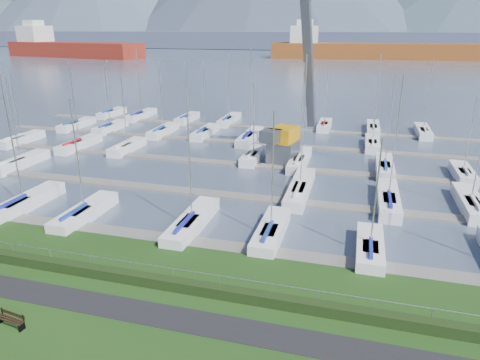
% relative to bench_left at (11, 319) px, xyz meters
% --- Properties ---
extents(path, '(160.00, 2.00, 0.04)m').
position_rel_bench_left_xyz_m(path, '(7.90, 2.96, -0.41)').
color(path, black).
rests_on(path, grass).
extents(water, '(800.00, 540.00, 0.20)m').
position_rel_bench_left_xyz_m(water, '(7.90, 265.96, -0.82)').
color(water, '#485569').
extents(hedge, '(80.00, 0.70, 0.70)m').
position_rel_bench_left_xyz_m(hedge, '(7.90, 5.56, -0.07)').
color(hedge, black).
rests_on(hedge, grass).
extents(fence, '(80.00, 0.04, 0.04)m').
position_rel_bench_left_xyz_m(fence, '(7.90, 5.96, 0.78)').
color(fence, '#979BA0').
rests_on(fence, grass).
extents(foothill, '(900.00, 80.00, 12.00)m').
position_rel_bench_left_xyz_m(foothill, '(7.90, 335.96, 5.58)').
color(foothill, '#475069').
rests_on(foothill, water).
extents(docks, '(90.00, 41.60, 0.25)m').
position_rel_bench_left_xyz_m(docks, '(7.90, 31.96, -0.64)').
color(docks, slate).
rests_on(docks, water).
extents(bench_left, '(1.84, 0.66, 0.85)m').
position_rel_bench_left_xyz_m(bench_left, '(0.00, 0.00, 0.00)').
color(bench_left, black).
rests_on(bench_left, grass).
extents(crane, '(5.16, 13.44, 22.35)m').
position_rel_bench_left_xyz_m(crane, '(9.37, 35.25, 4.91)').
color(crane, slate).
rests_on(crane, water).
extents(cargo_ship_west, '(83.73, 31.68, 21.50)m').
position_rel_bench_left_xyz_m(cargo_ship_west, '(-139.81, 196.81, 3.31)').
color(cargo_ship_west, maroon).
rests_on(cargo_ship_west, water).
extents(cargo_ship_mid, '(110.03, 26.87, 21.50)m').
position_rel_bench_left_xyz_m(cargo_ship_mid, '(20.13, 224.54, 3.04)').
color(cargo_ship_mid, brown).
rests_on(cargo_ship_mid, water).
extents(sailboat_fleet, '(74.74, 49.77, 13.61)m').
position_rel_bench_left_xyz_m(sailboat_fleet, '(3.87, 33.86, 4.92)').
color(sailboat_fleet, beige).
rests_on(sailboat_fleet, water).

